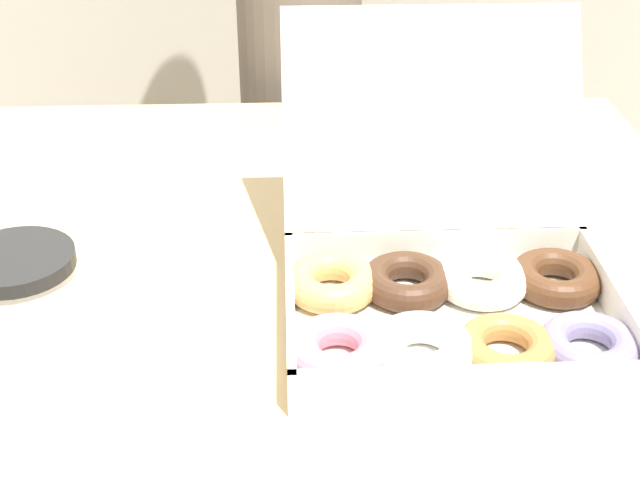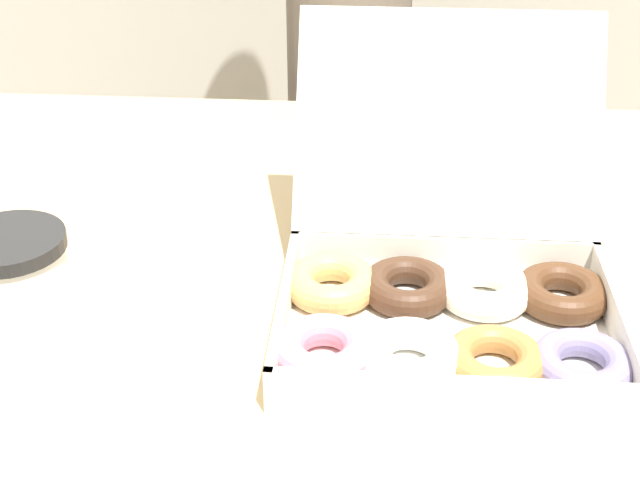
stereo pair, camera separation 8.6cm
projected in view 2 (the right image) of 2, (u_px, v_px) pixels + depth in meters
table at (232, 468)px, 1.18m from camera, size 1.19×0.84×0.72m
donut_box at (445, 291)px, 0.84m from camera, size 0.35×0.36×0.25m
coffee_cup at (20, 305)px, 0.76m from camera, size 0.09×0.09×0.14m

